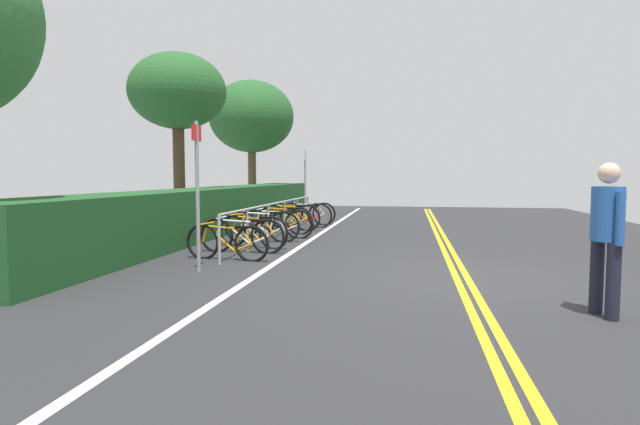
{
  "coord_description": "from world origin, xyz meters",
  "views": [
    {
      "loc": [
        -7.53,
        0.77,
        1.5
      ],
      "look_at": [
        2.73,
        2.59,
        0.73
      ],
      "focal_mm": 28.41,
      "sensor_mm": 36.0,
      "label": 1
    }
  ],
  "objects": [
    {
      "name": "hedge_backdrop",
      "position": [
        5.67,
        5.93,
        0.58
      ],
      "size": [
        16.46,
        1.35,
        1.16
      ],
      "primitive_type": "cube",
      "color": "#1C4C21",
      "rests_on": "ground_plane"
    },
    {
      "name": "bicycle_4",
      "position": [
        4.13,
        3.87,
        0.34
      ],
      "size": [
        0.46,
        1.78,
        0.73
      ],
      "color": "black",
      "rests_on": "ground_plane"
    },
    {
      "name": "bicycle_1",
      "position": [
        1.79,
        3.96,
        0.33
      ],
      "size": [
        0.46,
        1.75,
        0.72
      ],
      "color": "black",
      "rests_on": "ground_plane"
    },
    {
      "name": "centre_line_yellow_outer",
      "position": [
        0.0,
        0.08,
        0.0
      ],
      "size": [
        30.57,
        0.1,
        0.0
      ],
      "primitive_type": "cube",
      "color": "gold",
      "rests_on": "ground_plane"
    },
    {
      "name": "bicycle_0",
      "position": [
        0.92,
        3.94,
        0.32
      ],
      "size": [
        0.46,
        1.62,
        0.68
      ],
      "color": "black",
      "rests_on": "ground_plane"
    },
    {
      "name": "bicycle_7",
      "position": [
        6.55,
        3.81,
        0.35
      ],
      "size": [
        0.66,
        1.73,
        0.74
      ],
      "color": "black",
      "rests_on": "ground_plane"
    },
    {
      "name": "bicycle_2",
      "position": [
        2.5,
        3.97,
        0.34
      ],
      "size": [
        0.62,
        1.66,
        0.72
      ],
      "color": "black",
      "rests_on": "ground_plane"
    },
    {
      "name": "bicycle_5",
      "position": [
        5.04,
        4.01,
        0.35
      ],
      "size": [
        0.46,
        1.73,
        0.74
      ],
      "color": "black",
      "rests_on": "ground_plane"
    },
    {
      "name": "bicycle_8",
      "position": [
        7.4,
        3.79,
        0.34
      ],
      "size": [
        0.48,
        1.67,
        0.73
      ],
      "color": "black",
      "rests_on": "ground_plane"
    },
    {
      "name": "tree_mid",
      "position": [
        5.9,
        7.2,
        3.8
      ],
      "size": [
        2.7,
        2.7,
        4.9
      ],
      "color": "#473323",
      "rests_on": "ground_plane"
    },
    {
      "name": "bicycle_6",
      "position": [
        5.84,
        3.98,
        0.36
      ],
      "size": [
        0.46,
        1.72,
        0.76
      ],
      "color": "black",
      "rests_on": "ground_plane"
    },
    {
      "name": "bike_lane_stripe_white",
      "position": [
        0.0,
        3.01,
        0.0
      ],
      "size": [
        30.57,
        0.12,
        0.0
      ],
      "primitive_type": "cube",
      "color": "white",
      "rests_on": "ground_plane"
    },
    {
      "name": "ground_plane",
      "position": [
        0.0,
        0.0,
        -0.03
      ],
      "size": [
        33.97,
        12.36,
        0.05
      ],
      "primitive_type": "cube",
      "color": "#2B2B2D"
    },
    {
      "name": "sign_post_near",
      "position": [
        -0.19,
        3.99,
        1.39
      ],
      "size": [
        0.36,
        0.06,
        2.32
      ],
      "color": "gray",
      "rests_on": "ground_plane"
    },
    {
      "name": "bike_rack",
      "position": [
        4.17,
        3.9,
        0.64
      ],
      "size": [
        7.51,
        0.05,
        0.86
      ],
      "color": "#9EA0A5",
      "rests_on": "ground_plane"
    },
    {
      "name": "tree_far_right",
      "position": [
        12.13,
        7.04,
        3.82
      ],
      "size": [
        3.37,
        3.37,
        5.27
      ],
      "color": "brown",
      "rests_on": "ground_plane"
    },
    {
      "name": "bicycle_3",
      "position": [
        3.36,
        4.01,
        0.35
      ],
      "size": [
        0.46,
        1.68,
        0.75
      ],
      "color": "black",
      "rests_on": "ground_plane"
    },
    {
      "name": "centre_line_yellow_inner",
      "position": [
        0.0,
        -0.08,
        0.0
      ],
      "size": [
        30.57,
        0.1,
        0.0
      ],
      "primitive_type": "cube",
      "color": "gold",
      "rests_on": "ground_plane"
    },
    {
      "name": "sign_post_far",
      "position": [
        8.23,
        4.04,
        1.36
      ],
      "size": [
        0.36,
        0.06,
        2.26
      ],
      "color": "gray",
      "rests_on": "ground_plane"
    },
    {
      "name": "pedestrian",
      "position": [
        -1.81,
        -1.28,
        0.93
      ],
      "size": [
        0.48,
        0.32,
        1.63
      ],
      "color": "#1E1E2D",
      "rests_on": "ground_plane"
    }
  ]
}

